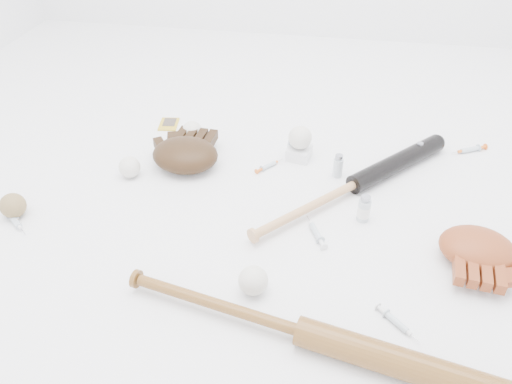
% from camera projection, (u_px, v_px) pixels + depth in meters
% --- Properties ---
extents(bat_dark, '(0.64, 0.67, 0.06)m').
position_uv_depth(bat_dark, '(355.00, 184.00, 1.57)').
color(bat_dark, black).
rests_on(bat_dark, ground).
extents(bat_wood, '(0.92, 0.25, 0.07)m').
position_uv_depth(bat_wood, '(301.00, 331.00, 1.13)').
color(bat_wood, brown).
rests_on(bat_wood, ground).
extents(glove_dark, '(0.28, 0.28, 0.10)m').
position_uv_depth(glove_dark, '(185.00, 154.00, 1.68)').
color(glove_dark, black).
rests_on(glove_dark, ground).
extents(glove_tan, '(0.26, 0.26, 0.09)m').
position_uv_depth(glove_tan, '(477.00, 248.00, 1.33)').
color(glove_tan, brown).
rests_on(glove_tan, ground).
extents(trading_card, '(0.08, 0.10, 0.01)m').
position_uv_depth(trading_card, '(169.00, 124.00, 1.93)').
color(trading_card, gold).
rests_on(trading_card, ground).
extents(pedestal, '(0.09, 0.09, 0.04)m').
position_uv_depth(pedestal, '(299.00, 153.00, 1.74)').
color(pedestal, white).
rests_on(pedestal, ground).
extents(baseball_on_pedestal, '(0.08, 0.08, 0.08)m').
position_uv_depth(baseball_on_pedestal, '(300.00, 138.00, 1.70)').
color(baseball_on_pedestal, silver).
rests_on(baseball_on_pedestal, pedestal).
extents(baseball_left, '(0.07, 0.07, 0.07)m').
position_uv_depth(baseball_left, '(130.00, 167.00, 1.64)').
color(baseball_left, silver).
rests_on(baseball_left, ground).
extents(baseball_upper, '(0.08, 0.08, 0.08)m').
position_uv_depth(baseball_upper, '(192.00, 132.00, 1.81)').
color(baseball_upper, silver).
rests_on(baseball_upper, ground).
extents(baseball_mid, '(0.08, 0.08, 0.08)m').
position_uv_depth(baseball_mid, '(253.00, 281.00, 1.24)').
color(baseball_mid, silver).
rests_on(baseball_mid, ground).
extents(baseball_aged, '(0.08, 0.08, 0.08)m').
position_uv_depth(baseball_aged, '(13.00, 206.00, 1.48)').
color(baseball_aged, olive).
rests_on(baseball_aged, ground).
extents(syringe_0, '(0.14, 0.12, 0.02)m').
position_uv_depth(syringe_0, '(15.00, 220.00, 1.47)').
color(syringe_0, '#ADBCC6').
rests_on(syringe_0, ground).
extents(syringe_1, '(0.09, 0.15, 0.02)m').
position_uv_depth(syringe_1, '(316.00, 232.00, 1.43)').
color(syringe_1, '#ADBCC6').
rests_on(syringe_1, ground).
extents(syringe_2, '(0.10, 0.12, 0.02)m').
position_uv_depth(syringe_2, '(269.00, 166.00, 1.70)').
color(syringe_2, '#ADBCC6').
rests_on(syringe_2, ground).
extents(syringe_3, '(0.12, 0.12, 0.02)m').
position_uv_depth(syringe_3, '(396.00, 322.00, 1.18)').
color(syringe_3, '#ADBCC6').
rests_on(syringe_3, ground).
extents(syringe_4, '(0.15, 0.10, 0.02)m').
position_uv_depth(syringe_4, '(470.00, 150.00, 1.77)').
color(syringe_4, '#ADBCC6').
rests_on(syringe_4, ground).
extents(syringe_5, '(0.10, 0.13, 0.02)m').
position_uv_depth(syringe_5, '(16.00, 213.00, 1.49)').
color(syringe_5, '#ADBCC6').
rests_on(syringe_5, ground).
extents(vial_0, '(0.02, 0.02, 0.06)m').
position_uv_depth(vial_0, '(291.00, 148.00, 1.74)').
color(vial_0, silver).
rests_on(vial_0, ground).
extents(vial_1, '(0.03, 0.03, 0.07)m').
position_uv_depth(vial_1, '(418.00, 151.00, 1.72)').
color(vial_1, silver).
rests_on(vial_1, ground).
extents(vial_2, '(0.03, 0.03, 0.08)m').
position_uv_depth(vial_2, '(338.00, 166.00, 1.64)').
color(vial_2, silver).
rests_on(vial_2, ground).
extents(vial_3, '(0.04, 0.04, 0.09)m').
position_uv_depth(vial_3, '(364.00, 208.00, 1.46)').
color(vial_3, silver).
rests_on(vial_3, ground).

